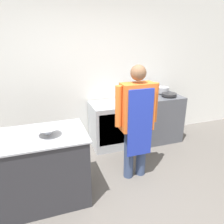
# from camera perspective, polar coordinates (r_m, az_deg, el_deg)

# --- Properties ---
(ground_plane) EXTENTS (14.00, 14.00, 0.00)m
(ground_plane) POSITION_cam_1_polar(r_m,az_deg,el_deg) (2.85, 6.92, -26.11)
(ground_plane) COLOR #5B5651
(wall_back) EXTENTS (8.00, 0.05, 2.70)m
(wall_back) POSITION_cam_1_polar(r_m,az_deg,el_deg) (4.09, -5.76, 10.11)
(wall_back) COLOR white
(wall_back) RESTS_ON ground_plane
(prep_counter) EXTENTS (1.23, 0.75, 0.91)m
(prep_counter) POSITION_cam_1_polar(r_m,az_deg,el_deg) (2.94, -18.78, -13.88)
(prep_counter) COLOR #2D2D33
(prep_counter) RESTS_ON ground_plane
(stove) EXTENTS (0.89, 0.65, 0.93)m
(stove) POSITION_cam_1_polar(r_m,az_deg,el_deg) (4.43, 11.40, -1.49)
(stove) COLOR #4C4F56
(stove) RESTS_ON ground_plane
(fridge_unit) EXTENTS (0.68, 0.62, 0.83)m
(fridge_unit) POSITION_cam_1_polar(r_m,az_deg,el_deg) (4.10, -0.61, -3.42)
(fridge_unit) COLOR #A8ADB2
(fridge_unit) RESTS_ON ground_plane
(person_cook) EXTENTS (0.63, 0.24, 1.67)m
(person_cook) POSITION_cam_1_polar(r_m,az_deg,el_deg) (3.03, 6.48, -1.42)
(person_cook) COLOR #38476B
(person_cook) RESTS_ON ground_plane
(mixing_bowl) EXTENTS (0.27, 0.27, 0.11)m
(mixing_bowl) POSITION_cam_1_polar(r_m,az_deg,el_deg) (2.65, -16.50, -4.98)
(mixing_bowl) COLOR #9EA0A8
(mixing_bowl) RESTS_ON prep_counter
(stock_pot) EXTENTS (0.32, 0.32, 0.24)m
(stock_pot) POSITION_cam_1_polar(r_m,az_deg,el_deg) (4.25, 8.83, 6.19)
(stock_pot) COLOR #9EA0A8
(stock_pot) RESTS_ON stove
(saute_pan) EXTENTS (0.28, 0.28, 0.05)m
(saute_pan) POSITION_cam_1_polar(r_m,az_deg,el_deg) (4.28, 14.67, 4.47)
(saute_pan) COLOR #262628
(saute_pan) RESTS_ON stove
(sauce_pot) EXTENTS (0.24, 0.24, 0.11)m
(sauce_pot) POSITION_cam_1_polar(r_m,az_deg,el_deg) (4.45, 13.13, 5.65)
(sauce_pot) COLOR #9EA0A8
(sauce_pot) RESTS_ON stove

